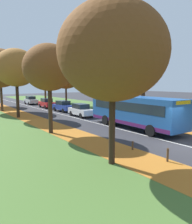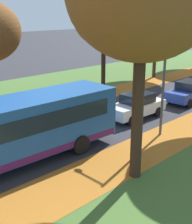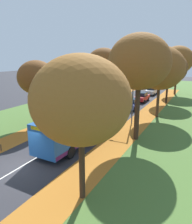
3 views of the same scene
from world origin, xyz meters
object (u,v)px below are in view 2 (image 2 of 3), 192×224
Objects in this scene: streetlamp_right at (159,69)px; bus at (13,129)px; tree_left_mid at (104,19)px; car_blue_following at (188,92)px; car_white_lead at (136,106)px; tree_left_far at (157,14)px.

bus is at bearing -106.43° from streetlamp_right.
streetlamp_right is 0.57× the size of bus.
tree_left_mid is 1.95× the size of car_blue_following.
bus is at bearing -88.55° from car_white_lead.
tree_left_far is at bearing 141.55° from car_blue_following.
streetlamp_right is at bearing 73.57° from bus.
bus is (6.99, -12.89, -4.34)m from tree_left_mid.
car_blue_following is (0.46, 5.79, 0.00)m from car_white_lead.
tree_left_far is 1.55× the size of streetlamp_right.
bus is at bearing -70.95° from tree_left_far.
streetlamp_right reaches higher than car_white_lead.
streetlamp_right is at bearing -28.24° from car_white_lead.
tree_left_mid is 1.95× the size of car_white_lead.
streetlamp_right is (9.26, -5.18, -2.31)m from tree_left_mid.
tree_left_mid is 0.79× the size of bus.
car_white_lead is 1.00× the size of car_blue_following.
tree_left_far reaches higher than car_blue_following.
streetlamp_right is at bearing -54.05° from tree_left_far.
car_blue_following is at bearing -38.45° from tree_left_far.
tree_left_mid reaches higher than car_blue_following.
bus is at bearing -90.87° from car_blue_following.
bus is 9.10m from car_white_lead.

